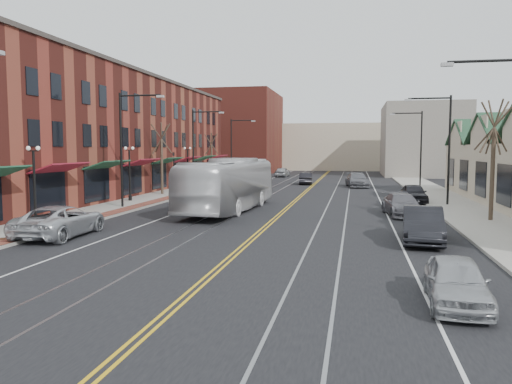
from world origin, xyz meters
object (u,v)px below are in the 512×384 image
at_px(transit_bus, 229,185).
at_px(parked_car_b, 423,225).
at_px(parked_car_c, 402,205).
at_px(parked_car_d, 414,193).
at_px(parked_suv, 61,221).
at_px(parked_car_a, 456,281).

height_order(transit_bus, parked_car_b, transit_bus).
relative_size(transit_bus, parked_car_c, 2.65).
distance_m(parked_car_c, parked_car_d, 8.15).
height_order(parked_car_b, parked_car_c, parked_car_b).
bearing_deg(parked_car_d, parked_car_b, -97.18).
xyz_separation_m(parked_suv, parked_car_b, (17.11, 1.87, 0.04)).
relative_size(parked_car_c, parked_car_d, 1.11).
distance_m(parked_car_a, parked_car_c, 18.53).
bearing_deg(transit_bus, parked_suv, 66.80).
distance_m(parked_car_b, parked_car_d, 17.16).
xyz_separation_m(parked_car_a, parked_car_b, (0.31, 9.42, 0.15)).
height_order(parked_suv, parked_car_c, parked_suv).
bearing_deg(parked_car_b, parked_car_c, 95.46).
distance_m(transit_bus, parked_car_a, 21.76).
bearing_deg(parked_car_d, parked_car_c, -103.47).
relative_size(transit_bus, parked_suv, 2.33).
relative_size(parked_car_b, parked_car_c, 1.01).
xyz_separation_m(parked_car_a, parked_car_d, (1.80, 26.52, 0.08)).
xyz_separation_m(parked_suv, parked_car_c, (17.01, 10.98, -0.06)).
bearing_deg(parked_suv, parked_car_b, -176.32).
height_order(parked_car_a, parked_car_b, parked_car_b).
bearing_deg(transit_bus, parked_car_b, 144.95).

